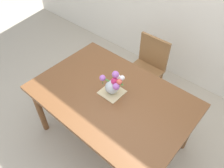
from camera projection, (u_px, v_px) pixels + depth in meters
ground_plane at (112, 136)px, 2.74m from camera, size 12.00×12.00×0.00m
dining_table at (112, 101)px, 2.26m from camera, size 1.60×1.08×0.77m
chair_far at (148, 66)px, 2.91m from camera, size 0.42×0.42×0.90m
placemat at (112, 92)px, 2.22m from camera, size 0.22×0.22×0.01m
flower_vase at (113, 84)px, 2.13m from camera, size 0.22×0.19×0.26m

